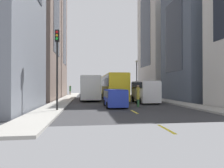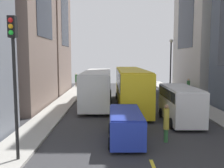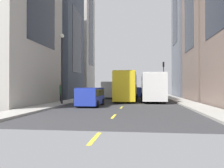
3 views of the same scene
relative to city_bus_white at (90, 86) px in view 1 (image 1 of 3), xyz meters
name	(u,v)px [view 1 (image 1 of 3)]	position (x,y,z in m)	size (l,w,h in m)	color
ground_plane	(110,99)	(3.15, 0.54, -2.01)	(39.44, 39.44, 0.00)	#333335
sidewalk_west	(67,99)	(-3.49, 0.54, -1.93)	(2.16, 44.00, 0.15)	#9E9B93
sidewalk_east	(152,98)	(9.79, 0.54, -1.93)	(2.16, 44.00, 0.15)	#9E9B93
lane_stripe_0	(166,129)	(3.15, -20.46, -2.00)	(0.16, 2.00, 0.01)	yellow
lane_stripe_1	(134,112)	(3.15, -14.46, -2.00)	(0.16, 2.00, 0.01)	yellow
lane_stripe_2	(121,104)	(3.15, -8.46, -2.00)	(0.16, 2.00, 0.01)	yellow
lane_stripe_3	(113,100)	(3.15, -2.46, -2.00)	(0.16, 2.00, 0.01)	yellow
lane_stripe_4	(108,98)	(3.15, 3.54, -2.00)	(0.16, 2.00, 0.01)	yellow
lane_stripe_5	(105,96)	(3.15, 9.54, -2.00)	(0.16, 2.00, 0.01)	yellow
lane_stripe_6	(103,95)	(3.15, 15.54, -2.00)	(0.16, 2.00, 0.01)	yellow
lane_stripe_7	(101,94)	(3.15, 21.54, -2.00)	(0.16, 2.00, 0.01)	yellow
building_west_2	(46,24)	(-8.25, 8.94, 11.88)	(7.04, 9.07, 27.77)	#7A665B
building_east_1	(203,37)	(15.34, -4.62, 6.77)	(8.62, 8.78, 17.55)	#4C5666
building_east_2	(162,31)	(14.51, 7.95, 11.13)	(6.94, 11.55, 26.27)	#B7B2A8
city_bus_white	(90,86)	(0.00, 0.00, 0.00)	(2.80, 11.34, 3.35)	silver
streetcar_yellow	(112,85)	(3.25, -1.08, 0.12)	(2.70, 12.77, 3.59)	yellow
delivery_van_white	(145,90)	(6.33, -7.01, -0.50)	(2.25, 5.18, 2.58)	white
car_blue_0	(121,91)	(6.15, 8.31, -0.99)	(2.04, 4.68, 1.72)	#2338AD
car_blue_1	(115,97)	(2.16, -10.89, -1.01)	(1.92, 4.29, 1.69)	#2338AD
pedestrian_walking_far	(138,95)	(4.37, -11.12, -0.89)	(0.31, 0.31, 2.10)	#336B38
pedestrian_waiting_curb	(149,90)	(10.51, 4.14, -0.76)	(0.36, 0.36, 2.08)	black
pedestrian_crossing_near	(70,89)	(-4.13, 14.09, -0.76)	(0.39, 0.39, 2.09)	gray
traffic_light_near_corner	(57,55)	(-2.81, -13.69, 2.45)	(0.32, 0.44, 6.23)	black
streetlamp_near	(137,74)	(9.21, 7.59, 2.39)	(0.44, 0.44, 6.93)	black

